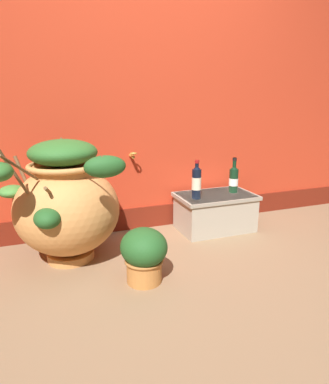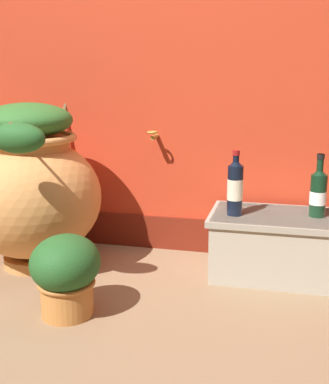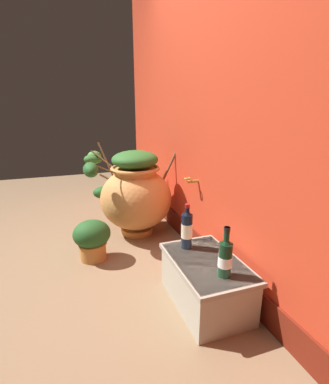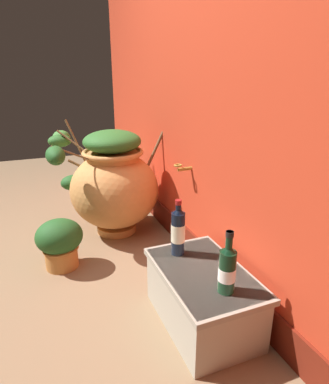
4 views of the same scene
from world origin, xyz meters
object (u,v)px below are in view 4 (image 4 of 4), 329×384
at_px(wine_bottle_left, 178,230).
at_px(wine_bottle_middle, 227,267).
at_px(terracotta_urn, 114,182).
at_px(potted_shrub, 60,242).

height_order(wine_bottle_left, wine_bottle_middle, wine_bottle_left).
distance_m(terracotta_urn, potted_shrub, 0.67).
distance_m(wine_bottle_middle, potted_shrub, 1.23).
height_order(terracotta_urn, wine_bottle_middle, terracotta_urn).
relative_size(terracotta_urn, potted_shrub, 3.07).
bearing_deg(wine_bottle_middle, wine_bottle_left, -170.24).
height_order(wine_bottle_left, potted_shrub, wine_bottle_left).
bearing_deg(wine_bottle_left, potted_shrub, -136.98).
xyz_separation_m(wine_bottle_left, wine_bottle_middle, (0.39, 0.07, -0.02)).
relative_size(wine_bottle_middle, potted_shrub, 0.87).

